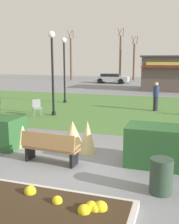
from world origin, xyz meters
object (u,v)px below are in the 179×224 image
object	(u,v)px
lamppost_mid	(52,64)
tree_center_bg	(120,57)
lamppost_far	(64,63)
parked_car_west_slot	(112,78)
park_bench	(50,148)
cafe_chair_east	(37,106)
trash_bin	(161,176)
person_standing	(156,96)
tree_left_bg	(134,61)
tree_right_bg	(71,58)

from	to	relation	value
lamppost_mid	tree_center_bg	xyz separation A→B (m)	(-1.71, 26.17, 0.51)
lamppost_far	tree_center_bg	bearing A→B (deg)	91.55
parked_car_west_slot	tree_center_bg	xyz separation A→B (m)	(-0.13, 5.80, 2.64)
park_bench	cafe_chair_east	world-z (taller)	park_bench
cafe_chair_east	tree_center_bg	distance (m)	26.80
trash_bin	person_standing	size ratio (longest dim) A/B	0.48
lamppost_mid	tree_left_bg	world-z (taller)	tree_left_bg
lamppost_far	tree_left_bg	world-z (taller)	tree_left_bg
lamppost_far	cafe_chair_east	world-z (taller)	lamppost_far
parked_car_west_slot	person_standing	bearing A→B (deg)	-68.70
trash_bin	cafe_chair_east	bearing A→B (deg)	135.55
lamppost_mid	cafe_chair_east	bearing A→B (deg)	-148.60
tree_center_bg	cafe_chair_east	bearing A→B (deg)	-87.95
lamppost_far	parked_car_west_slot	size ratio (longest dim) A/B	1.05
park_bench	person_standing	size ratio (longest dim) A/B	1.02
lamppost_far	person_standing	xyz separation A→B (m)	(6.30, -1.18, -1.92)
parked_car_west_slot	tree_right_bg	size ratio (longest dim) A/B	0.61
lamppost_far	tree_right_bg	bearing A→B (deg)	110.49
park_bench	tree_center_bg	world-z (taller)	tree_center_bg
cafe_chair_east	person_standing	xyz separation A→B (m)	(5.94, 3.47, 0.33)
tree_left_bg	person_standing	bearing A→B (deg)	-78.03
park_bench	tree_right_bg	distance (m)	32.11
tree_right_bg	lamppost_far	bearing A→B (deg)	-69.51
park_bench	person_standing	xyz separation A→B (m)	(2.29, 9.36, 0.38)
tree_right_bg	person_standing	bearing A→B (deg)	-56.65
trash_bin	tree_left_bg	size ratio (longest dim) A/B	0.13
park_bench	lamppost_mid	distance (m)	7.34
lamppost_mid	tree_right_bg	size ratio (longest dim) A/B	0.63
park_bench	person_standing	distance (m)	9.64
tree_center_bg	park_bench	bearing A→B (deg)	-81.93
lamppost_mid	person_standing	distance (m)	6.29
park_bench	lamppost_mid	bearing A→B (deg)	114.55
trash_bin	tree_left_bg	bearing A→B (deg)	99.88
lamppost_far	trash_bin	xyz separation A→B (m)	(7.21, -11.38, -2.37)
tree_left_bg	cafe_chair_east	bearing A→B (deg)	-92.37
cafe_chair_east	tree_right_bg	world-z (taller)	tree_right_bg
trash_bin	cafe_chair_east	xyz separation A→B (m)	(-6.85, 6.72, 0.12)
park_bench	cafe_chair_east	xyz separation A→B (m)	(-3.66, 5.88, 0.05)
lamppost_mid	lamppost_far	size ratio (longest dim) A/B	1.00
lamppost_mid	cafe_chair_east	distance (m)	2.42
parked_car_west_slot	tree_center_bg	size ratio (longest dim) A/B	0.58
tree_center_bg	lamppost_far	bearing A→B (deg)	-88.45
lamppost_mid	tree_center_bg	distance (m)	26.24
tree_right_bg	parked_car_west_slot	bearing A→B (deg)	-25.48
park_bench	tree_center_bg	distance (m)	32.97
trash_bin	person_standing	bearing A→B (deg)	95.09
lamppost_mid	tree_left_bg	bearing A→B (deg)	89.27
trash_bin	tree_left_bg	xyz separation A→B (m)	(-5.76, 33.08, 2.31)
lamppost_far	trash_bin	distance (m)	13.68
parked_car_west_slot	tree_right_bg	bearing A→B (deg)	154.52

